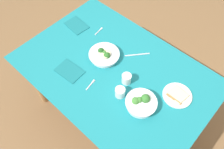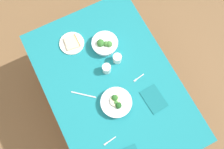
{
  "view_description": "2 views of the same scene",
  "coord_description": "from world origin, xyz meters",
  "px_view_note": "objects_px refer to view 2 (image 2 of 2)",
  "views": [
    {
      "loc": [
        0.67,
        -0.76,
        2.18
      ],
      "look_at": [
        0.03,
        -0.07,
        0.79
      ],
      "focal_mm": 36.6,
      "sensor_mm": 36.0,
      "label": 1
    },
    {
      "loc": [
        -0.57,
        0.29,
        2.86
      ],
      "look_at": [
        0.07,
        -0.03,
        0.79
      ],
      "focal_mm": 44.31,
      "sensor_mm": 36.0,
      "label": 2
    }
  ],
  "objects_px": {
    "water_glass_side": "(117,58)",
    "napkin_folded_upper": "(154,99)",
    "broccoli_bowl_near": "(105,44)",
    "fork_by_far_bowl": "(138,78)",
    "table_knife_left": "(84,95)",
    "water_glass_center": "(107,69)",
    "broccoli_bowl_far": "(116,103)",
    "bread_side_plate": "(72,43)",
    "fork_by_near_bowl": "(109,141)"
  },
  "relations": [
    {
      "from": "bread_side_plate",
      "to": "water_glass_side",
      "type": "xyz_separation_m",
      "value": [
        -0.31,
        -0.27,
        0.03
      ]
    },
    {
      "from": "bread_side_plate",
      "to": "water_glass_side",
      "type": "distance_m",
      "value": 0.41
    },
    {
      "from": "table_knife_left",
      "to": "broccoli_bowl_near",
      "type": "bearing_deg",
      "value": -98.03
    },
    {
      "from": "fork_by_near_bowl",
      "to": "broccoli_bowl_far",
      "type": "bearing_deg",
      "value": -134.83
    },
    {
      "from": "table_knife_left",
      "to": "broccoli_bowl_far",
      "type": "bearing_deg",
      "value": 178.1
    },
    {
      "from": "broccoli_bowl_far",
      "to": "broccoli_bowl_near",
      "type": "bearing_deg",
      "value": -16.26
    },
    {
      "from": "fork_by_far_bowl",
      "to": "broccoli_bowl_far",
      "type": "bearing_deg",
      "value": 12.22
    },
    {
      "from": "water_glass_center",
      "to": "fork_by_far_bowl",
      "type": "relative_size",
      "value": 0.76
    },
    {
      "from": "bread_side_plate",
      "to": "fork_by_near_bowl",
      "type": "bearing_deg",
      "value": 174.49
    },
    {
      "from": "fork_by_far_bowl",
      "to": "table_knife_left",
      "type": "distance_m",
      "value": 0.46
    },
    {
      "from": "fork_by_near_bowl",
      "to": "table_knife_left",
      "type": "relative_size",
      "value": 0.53
    },
    {
      "from": "broccoli_bowl_far",
      "to": "water_glass_center",
      "type": "distance_m",
      "value": 0.29
    },
    {
      "from": "broccoli_bowl_far",
      "to": "napkin_folded_upper",
      "type": "height_order",
      "value": "broccoli_bowl_far"
    },
    {
      "from": "broccoli_bowl_far",
      "to": "table_knife_left",
      "type": "bearing_deg",
      "value": 47.88
    },
    {
      "from": "broccoli_bowl_far",
      "to": "water_glass_side",
      "type": "bearing_deg",
      "value": -28.52
    },
    {
      "from": "water_glass_side",
      "to": "napkin_folded_upper",
      "type": "bearing_deg",
      "value": -165.94
    },
    {
      "from": "broccoli_bowl_far",
      "to": "fork_by_far_bowl",
      "type": "xyz_separation_m",
      "value": [
        0.1,
        -0.25,
        -0.03
      ]
    },
    {
      "from": "broccoli_bowl_far",
      "to": "fork_by_near_bowl",
      "type": "bearing_deg",
      "value": 142.67
    },
    {
      "from": "broccoli_bowl_far",
      "to": "fork_by_near_bowl",
      "type": "distance_m",
      "value": 0.3
    },
    {
      "from": "water_glass_side",
      "to": "fork_by_near_bowl",
      "type": "bearing_deg",
      "value": 147.53
    },
    {
      "from": "water_glass_center",
      "to": "water_glass_side",
      "type": "relative_size",
      "value": 1.05
    },
    {
      "from": "bread_side_plate",
      "to": "fork_by_near_bowl",
      "type": "height_order",
      "value": "bread_side_plate"
    },
    {
      "from": "bread_side_plate",
      "to": "fork_by_far_bowl",
      "type": "xyz_separation_m",
      "value": [
        -0.52,
        -0.35,
        -0.01
      ]
    },
    {
      "from": "table_knife_left",
      "to": "bread_side_plate",
      "type": "bearing_deg",
      "value": -62.62
    },
    {
      "from": "broccoli_bowl_far",
      "to": "fork_by_far_bowl",
      "type": "relative_size",
      "value": 2.39
    },
    {
      "from": "broccoli_bowl_near",
      "to": "water_glass_center",
      "type": "xyz_separation_m",
      "value": [
        -0.2,
        0.08,
        0.0
      ]
    },
    {
      "from": "bread_side_plate",
      "to": "water_glass_center",
      "type": "xyz_separation_m",
      "value": [
        -0.35,
        -0.15,
        0.03
      ]
    },
    {
      "from": "broccoli_bowl_near",
      "to": "napkin_folded_upper",
      "type": "bearing_deg",
      "value": -166.59
    },
    {
      "from": "water_glass_side",
      "to": "water_glass_center",
      "type": "bearing_deg",
      "value": 108.84
    },
    {
      "from": "broccoli_bowl_near",
      "to": "water_glass_side",
      "type": "distance_m",
      "value": 0.17
    },
    {
      "from": "water_glass_side",
      "to": "fork_by_far_bowl",
      "type": "bearing_deg",
      "value": -159.65
    },
    {
      "from": "water_glass_center",
      "to": "water_glass_side",
      "type": "bearing_deg",
      "value": -71.16
    },
    {
      "from": "fork_by_near_bowl",
      "to": "napkin_folded_upper",
      "type": "distance_m",
      "value": 0.48
    },
    {
      "from": "broccoli_bowl_near",
      "to": "fork_by_far_bowl",
      "type": "xyz_separation_m",
      "value": [
        -0.38,
        -0.11,
        -0.04
      ]
    },
    {
      "from": "broccoli_bowl_near",
      "to": "water_glass_side",
      "type": "relative_size",
      "value": 2.92
    },
    {
      "from": "broccoli_bowl_near",
      "to": "broccoli_bowl_far",
      "type": "bearing_deg",
      "value": 163.74
    },
    {
      "from": "broccoli_bowl_far",
      "to": "water_glass_center",
      "type": "relative_size",
      "value": 3.13
    },
    {
      "from": "broccoli_bowl_near",
      "to": "water_glass_side",
      "type": "bearing_deg",
      "value": -168.32
    },
    {
      "from": "water_glass_center",
      "to": "napkin_folded_upper",
      "type": "relative_size",
      "value": 0.38
    },
    {
      "from": "broccoli_bowl_far",
      "to": "water_glass_center",
      "type": "bearing_deg",
      "value": -11.46
    },
    {
      "from": "water_glass_center",
      "to": "water_glass_side",
      "type": "distance_m",
      "value": 0.12
    },
    {
      "from": "broccoli_bowl_near",
      "to": "bread_side_plate",
      "type": "height_order",
      "value": "broccoli_bowl_near"
    },
    {
      "from": "water_glass_side",
      "to": "fork_by_far_bowl",
      "type": "xyz_separation_m",
      "value": [
        -0.22,
        -0.08,
        -0.04
      ]
    },
    {
      "from": "table_knife_left",
      "to": "fork_by_far_bowl",
      "type": "bearing_deg",
      "value": -149.31
    },
    {
      "from": "broccoli_bowl_far",
      "to": "water_glass_center",
      "type": "height_order",
      "value": "same"
    },
    {
      "from": "broccoli_bowl_near",
      "to": "fork_by_far_bowl",
      "type": "relative_size",
      "value": 2.13
    },
    {
      "from": "bread_side_plate",
      "to": "water_glass_center",
      "type": "height_order",
      "value": "water_glass_center"
    },
    {
      "from": "table_knife_left",
      "to": "napkin_folded_upper",
      "type": "xyz_separation_m",
      "value": [
        -0.28,
        -0.48,
        0.0
      ]
    },
    {
      "from": "bread_side_plate",
      "to": "fork_by_near_bowl",
      "type": "distance_m",
      "value": 0.87
    },
    {
      "from": "broccoli_bowl_near",
      "to": "napkin_folded_upper",
      "type": "relative_size",
      "value": 1.07
    }
  ]
}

